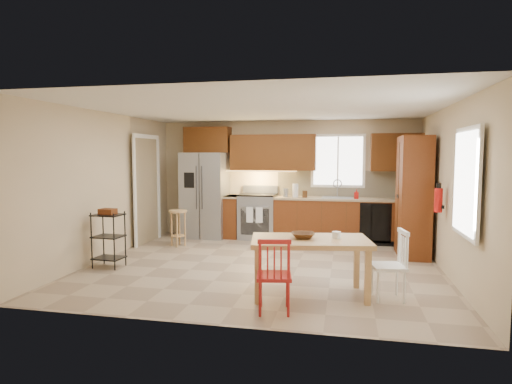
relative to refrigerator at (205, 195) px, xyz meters
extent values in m
plane|color=tan|center=(1.70, -2.12, -0.91)|extent=(5.50, 5.50, 0.00)
cube|color=silver|center=(1.70, -2.12, 1.59)|extent=(5.50, 5.00, 0.02)
cube|color=#CCB793|center=(1.70, 0.38, 0.34)|extent=(5.50, 0.02, 2.50)
cube|color=#CCB793|center=(1.70, -4.62, 0.34)|extent=(5.50, 0.02, 2.50)
cube|color=#CCB793|center=(-1.05, -2.12, 0.34)|extent=(0.02, 5.00, 2.50)
cube|color=#CCB793|center=(4.45, -2.12, 0.34)|extent=(0.02, 5.00, 2.50)
cube|color=gray|center=(0.00, 0.00, 0.00)|extent=(0.92, 0.75, 1.82)
cube|color=gray|center=(1.15, 0.06, -0.45)|extent=(0.76, 0.63, 0.92)
cube|color=#672D13|center=(0.60, 0.08, -0.46)|extent=(0.30, 0.60, 0.90)
cube|color=#672D13|center=(2.99, 0.08, -0.46)|extent=(2.92, 0.60, 0.90)
cube|color=black|center=(3.55, -0.22, -0.46)|extent=(0.60, 0.02, 0.78)
cube|color=beige|center=(2.99, 0.36, 0.27)|extent=(2.92, 0.03, 0.55)
cube|color=#572D0E|center=(0.00, 0.20, 1.19)|extent=(1.00, 0.35, 0.55)
cube|color=#572D0E|center=(1.45, 0.20, 0.92)|extent=(1.80, 0.35, 0.75)
cube|color=#572D0E|center=(3.95, 0.20, 0.92)|extent=(1.00, 0.35, 0.75)
cube|color=white|center=(2.80, 0.35, 0.74)|extent=(1.12, 0.04, 1.12)
cube|color=gray|center=(2.80, 0.08, -0.05)|extent=(0.62, 0.46, 0.16)
cube|color=#FFBF66|center=(1.15, 0.17, 0.52)|extent=(1.60, 0.30, 0.01)
imported|color=#AD0F0C|center=(3.18, -0.02, 0.09)|extent=(0.09, 0.09, 0.19)
cylinder|color=white|center=(1.95, 0.03, 0.13)|extent=(0.12, 0.12, 0.28)
cylinder|color=gray|center=(1.75, 0.03, 0.08)|extent=(0.11, 0.11, 0.18)
cylinder|color=#472D13|center=(2.15, 0.00, 0.06)|extent=(0.10, 0.10, 0.14)
cube|color=#672D13|center=(4.13, -0.93, 0.14)|extent=(0.50, 0.95, 2.10)
cylinder|color=#AD0F0C|center=(4.33, -1.98, 0.19)|extent=(0.12, 0.12, 0.36)
cube|color=white|center=(4.38, -3.27, 0.54)|extent=(0.04, 1.02, 1.32)
cube|color=#8C7A59|center=(-0.97, -0.82, 0.14)|extent=(0.04, 0.95, 2.10)
imported|color=#472D13|center=(2.45, -3.45, -0.19)|extent=(0.34, 0.34, 0.07)
cylinder|color=white|center=(2.87, -3.36, -0.16)|extent=(0.12, 0.12, 0.12)
camera|label=1|loc=(2.97, -8.76, 0.87)|focal=30.00mm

